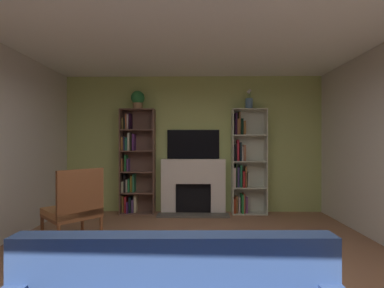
{
  "coord_description": "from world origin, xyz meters",
  "views": [
    {
      "loc": [
        0.06,
        -2.7,
        1.4
      ],
      "look_at": [
        0.0,
        1.19,
        1.39
      ],
      "focal_mm": 25.86,
      "sensor_mm": 36.0,
      "label": 1
    }
  ],
  "objects_px": {
    "potted_plant": "(138,99)",
    "armchair": "(74,207)",
    "fireplace": "(193,185)",
    "coffee_table": "(180,279)",
    "bookshelf_left": "(134,163)",
    "bookshelf_right": "(244,164)",
    "tv": "(193,144)",
    "vase_with_flowers": "(249,103)"
  },
  "relations": [
    {
      "from": "vase_with_flowers",
      "to": "armchair",
      "type": "height_order",
      "value": "vase_with_flowers"
    },
    {
      "from": "fireplace",
      "to": "tv",
      "type": "height_order",
      "value": "tv"
    },
    {
      "from": "coffee_table",
      "to": "armchair",
      "type": "bearing_deg",
      "value": 134.24
    },
    {
      "from": "potted_plant",
      "to": "bookshelf_right",
      "type": "bearing_deg",
      "value": 1.22
    },
    {
      "from": "fireplace",
      "to": "vase_with_flowers",
      "type": "height_order",
      "value": "vase_with_flowers"
    },
    {
      "from": "potted_plant",
      "to": "armchair",
      "type": "bearing_deg",
      "value": -104.69
    },
    {
      "from": "fireplace",
      "to": "coffee_table",
      "type": "relative_size",
      "value": 1.55
    },
    {
      "from": "bookshelf_left",
      "to": "coffee_table",
      "type": "bearing_deg",
      "value": -71.75
    },
    {
      "from": "vase_with_flowers",
      "to": "fireplace",
      "type": "bearing_deg",
      "value": 177.75
    },
    {
      "from": "fireplace",
      "to": "coffee_table",
      "type": "distance_m",
      "value": 3.42
    },
    {
      "from": "bookshelf_left",
      "to": "vase_with_flowers",
      "type": "xyz_separation_m",
      "value": [
        2.3,
        -0.04,
        1.21
      ]
    },
    {
      "from": "vase_with_flowers",
      "to": "armchair",
      "type": "xyz_separation_m",
      "value": [
        -2.7,
        -1.81,
        -1.67
      ]
    },
    {
      "from": "armchair",
      "to": "coffee_table",
      "type": "xyz_separation_m",
      "value": [
        1.52,
        -1.56,
        -0.19
      ]
    },
    {
      "from": "bookshelf_left",
      "to": "fireplace",
      "type": "bearing_deg",
      "value": 0.22
    },
    {
      "from": "fireplace",
      "to": "bookshelf_right",
      "type": "bearing_deg",
      "value": 0.1
    },
    {
      "from": "tv",
      "to": "potted_plant",
      "type": "xyz_separation_m",
      "value": [
        -1.11,
        -0.12,
        0.91
      ]
    },
    {
      "from": "bookshelf_right",
      "to": "potted_plant",
      "type": "distance_m",
      "value": 2.5
    },
    {
      "from": "fireplace",
      "to": "armchair",
      "type": "height_order",
      "value": "fireplace"
    },
    {
      "from": "fireplace",
      "to": "armchair",
      "type": "relative_size",
      "value": 1.3
    },
    {
      "from": "bookshelf_left",
      "to": "armchair",
      "type": "distance_m",
      "value": 1.95
    },
    {
      "from": "bookshelf_left",
      "to": "bookshelf_right",
      "type": "height_order",
      "value": "same"
    },
    {
      "from": "fireplace",
      "to": "coffee_table",
      "type": "height_order",
      "value": "fireplace"
    },
    {
      "from": "potted_plant",
      "to": "bookshelf_left",
      "type": "bearing_deg",
      "value": 154.28
    },
    {
      "from": "vase_with_flowers",
      "to": "coffee_table",
      "type": "xyz_separation_m",
      "value": [
        -1.18,
        -3.37,
        -1.86
      ]
    },
    {
      "from": "tv",
      "to": "vase_with_flowers",
      "type": "height_order",
      "value": "vase_with_flowers"
    },
    {
      "from": "tv",
      "to": "bookshelf_right",
      "type": "height_order",
      "value": "bookshelf_right"
    },
    {
      "from": "bookshelf_left",
      "to": "potted_plant",
      "type": "relative_size",
      "value": 5.62
    },
    {
      "from": "tv",
      "to": "coffee_table",
      "type": "bearing_deg",
      "value": -91.13
    },
    {
      "from": "fireplace",
      "to": "tv",
      "type": "distance_m",
      "value": 0.82
    },
    {
      "from": "fireplace",
      "to": "armchair",
      "type": "xyz_separation_m",
      "value": [
        -1.59,
        -1.85,
        -0.03
      ]
    },
    {
      "from": "bookshelf_right",
      "to": "armchair",
      "type": "height_order",
      "value": "bookshelf_right"
    },
    {
      "from": "bookshelf_right",
      "to": "fireplace",
      "type": "bearing_deg",
      "value": -179.9
    },
    {
      "from": "bookshelf_right",
      "to": "coffee_table",
      "type": "height_order",
      "value": "bookshelf_right"
    },
    {
      "from": "potted_plant",
      "to": "armchair",
      "type": "relative_size",
      "value": 0.35
    },
    {
      "from": "bookshelf_right",
      "to": "potted_plant",
      "type": "relative_size",
      "value": 5.62
    },
    {
      "from": "fireplace",
      "to": "vase_with_flowers",
      "type": "bearing_deg",
      "value": -2.25
    },
    {
      "from": "tv",
      "to": "armchair",
      "type": "relative_size",
      "value": 0.99
    },
    {
      "from": "fireplace",
      "to": "potted_plant",
      "type": "relative_size",
      "value": 3.73
    },
    {
      "from": "bookshelf_right",
      "to": "coffee_table",
      "type": "relative_size",
      "value": 2.33
    },
    {
      "from": "fireplace",
      "to": "vase_with_flowers",
      "type": "relative_size",
      "value": 3.51
    },
    {
      "from": "tv",
      "to": "bookshelf_right",
      "type": "bearing_deg",
      "value": -4.17
    },
    {
      "from": "coffee_table",
      "to": "bookshelf_left",
      "type": "bearing_deg",
      "value": 108.25
    }
  ]
}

